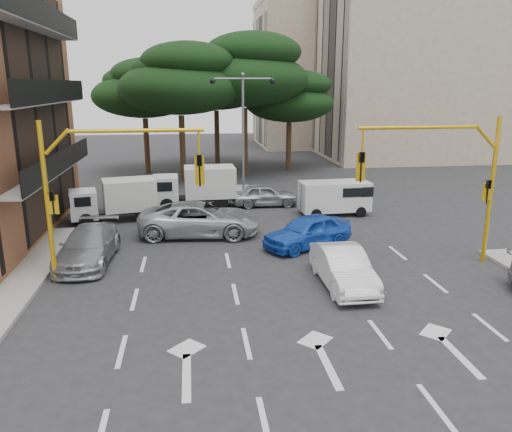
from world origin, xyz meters
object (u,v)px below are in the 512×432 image
(car_silver_cross_b, at_px, (265,195))
(van_white, at_px, (334,198))
(street_lamp_center, at_px, (243,113))
(car_white_hatch, at_px, (343,267))
(signal_mast_right, at_px, (451,171))
(car_silver_wagon, at_px, (88,246))
(car_silver_cross_a, at_px, (200,219))
(box_truck_b, at_px, (195,187))
(car_blue_compact, at_px, (308,231))
(box_truck_a, at_px, (114,201))
(signal_mast_left, at_px, (97,179))

(car_silver_cross_b, height_order, van_white, van_white)
(street_lamp_center, xyz_separation_m, car_white_hatch, (1.99, -15.75, -4.72))
(signal_mast_right, relative_size, car_silver_wagon, 1.21)
(street_lamp_center, bearing_deg, car_silver_cross_a, -109.58)
(signal_mast_right, height_order, car_white_hatch, signal_mast_right)
(car_silver_wagon, bearing_deg, car_silver_cross_a, 38.06)
(street_lamp_center, xyz_separation_m, car_silver_cross_b, (1.00, -3.00, -4.74))
(signal_mast_right, xyz_separation_m, box_truck_b, (-10.02, 11.27, -2.66))
(car_white_hatch, xyz_separation_m, car_blue_compact, (-0.24, 4.63, 0.03))
(van_white, distance_m, box_truck_a, 12.18)
(car_silver_wagon, bearing_deg, car_white_hatch, -18.46)
(signal_mast_right, xyz_separation_m, box_truck_a, (-14.39, 8.71, -2.77))
(car_white_hatch, bearing_deg, signal_mast_right, 19.34)
(car_silver_cross_a, xyz_separation_m, van_white, (7.67, 3.07, 0.15))
(van_white, bearing_deg, car_silver_cross_a, -70.53)
(street_lamp_center, bearing_deg, van_white, -50.54)
(signal_mast_left, relative_size, van_white, 1.55)
(signal_mast_right, height_order, street_lamp_center, street_lamp_center)
(car_silver_cross_a, height_order, van_white, van_white)
(car_white_hatch, height_order, car_silver_cross_a, car_silver_cross_a)
(street_lamp_center, height_order, box_truck_a, street_lamp_center)
(car_blue_compact, distance_m, car_silver_cross_b, 8.15)
(car_blue_compact, xyz_separation_m, car_silver_cross_a, (-4.83, 2.47, 0.08))
(car_blue_compact, bearing_deg, street_lamp_center, 161.14)
(van_white, distance_m, box_truck_b, 8.31)
(car_silver_cross_b, bearing_deg, signal_mast_right, -151.59)
(signal_mast_right, bearing_deg, car_blue_compact, 150.25)
(box_truck_a, bearing_deg, car_silver_cross_b, -87.69)
(car_silver_wagon, xyz_separation_m, car_silver_cross_b, (8.75, 8.94, -0.03))
(van_white, bearing_deg, car_silver_cross_b, -128.02)
(box_truck_b, bearing_deg, signal_mast_right, -140.10)
(street_lamp_center, height_order, car_silver_wagon, street_lamp_center)
(signal_mast_left, distance_m, street_lamp_center, 15.65)
(street_lamp_center, xyz_separation_m, car_blue_compact, (1.75, -11.12, -4.69))
(car_white_hatch, bearing_deg, street_lamp_center, 96.68)
(car_silver_wagon, distance_m, box_truck_a, 6.66)
(signal_mast_left, bearing_deg, car_white_hatch, -11.19)
(car_blue_compact, distance_m, car_silver_wagon, 9.54)
(van_white, bearing_deg, box_truck_b, -112.34)
(car_silver_cross_a, relative_size, box_truck_b, 1.18)
(car_silver_cross_a, relative_size, car_silver_cross_b, 1.46)
(signal_mast_left, height_order, box_truck_a, signal_mast_left)
(signal_mast_left, bearing_deg, car_silver_cross_b, 54.67)
(street_lamp_center, xyz_separation_m, box_truck_a, (-7.59, -5.30, -4.31))
(signal_mast_left, height_order, car_silver_wagon, signal_mast_left)
(car_blue_compact, xyz_separation_m, car_silver_wagon, (-9.50, -0.82, -0.02))
(car_silver_cross_b, relative_size, box_truck_a, 0.88)
(street_lamp_center, distance_m, car_white_hatch, 16.56)
(car_blue_compact, height_order, box_truck_b, box_truck_b)
(car_white_hatch, distance_m, car_silver_wagon, 10.46)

